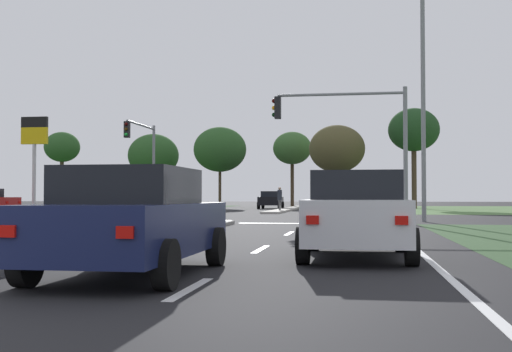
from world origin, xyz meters
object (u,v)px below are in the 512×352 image
object	(u,v)px
treeline_second	(153,156)
treeline_third	(220,150)
car_navy_third	(133,220)
treeline_sixth	(414,130)
car_white_fourth	(357,214)
treeline_fifth	(337,149)
treeline_near	(62,148)
pedestrian_at_median	(280,196)
traffic_signal_far_left	(144,150)
treeline_fourth	(292,148)
traffic_signal_near_right	(355,129)
fuel_price_totem	(34,143)
car_black_second	(271,200)
car_blue_near	(138,203)
street_lamp_second	(422,91)

from	to	relation	value
treeline_second	treeline_third	size ratio (longest dim) A/B	0.96
car_navy_third	treeline_sixth	xyz separation A→B (m)	(8.59, 52.47, 6.50)
car_white_fourth	treeline_fifth	xyz separation A→B (m)	(-1.80, 49.30, 4.84)
treeline_near	treeline_sixth	world-z (taller)	treeline_sixth
pedestrian_at_median	treeline_second	world-z (taller)	treeline_second
traffic_signal_far_left	treeline_fourth	world-z (taller)	treeline_fourth
car_white_fourth	treeline_fourth	distance (m)	55.17
traffic_signal_near_right	treeline_fourth	distance (m)	39.98
fuel_price_totem	treeline_sixth	distance (m)	34.45
car_black_second	car_blue_near	bearing A→B (deg)	81.56
treeline_fourth	treeline_sixth	bearing A→B (deg)	-23.86
car_black_second	traffic_signal_far_left	world-z (taller)	traffic_signal_far_left
car_blue_near	fuel_price_totem	size ratio (longest dim) A/B	0.65
treeline_second	treeline_fourth	bearing A→B (deg)	3.56
car_blue_near	car_black_second	world-z (taller)	car_black_second
car_navy_third	treeline_fifth	distance (m)	52.79
treeline_fifth	street_lamp_second	bearing A→B (deg)	-81.61
treeline_near	treeline_sixth	distance (m)	36.03
street_lamp_second	treeline_fifth	bearing A→B (deg)	98.39
traffic_signal_near_right	treeline_near	bearing A→B (deg)	130.25
treeline_near	treeline_fourth	xyz separation A→B (m)	(24.01, 3.27, -0.12)
fuel_price_totem	treeline_fourth	world-z (taller)	treeline_fourth
treeline_sixth	car_navy_third	bearing A→B (deg)	-99.30
fuel_price_totem	street_lamp_second	bearing A→B (deg)	-22.51
treeline_fourth	car_navy_third	bearing A→B (deg)	-86.67
treeline_second	treeline_fifth	xyz separation A→B (m)	(19.58, -4.30, 0.19)
car_black_second	car_navy_third	world-z (taller)	car_black_second
traffic_signal_near_right	pedestrian_at_median	world-z (taller)	traffic_signal_near_right
pedestrian_at_median	treeline_fourth	distance (m)	20.12
street_lamp_second	treeline_sixth	distance (m)	32.15
car_blue_near	treeline_fifth	world-z (taller)	treeline_fifth
traffic_signal_near_right	pedestrian_at_median	bearing A→B (deg)	105.63
treeline_third	car_navy_third	bearing A→B (deg)	-79.23
car_blue_near	pedestrian_at_median	bearing A→B (deg)	157.27
car_white_fourth	pedestrian_at_median	xyz separation A→B (m)	(-5.62, 35.05, 0.34)
treeline_fifth	car_blue_near	bearing A→B (deg)	-108.95
treeline_second	car_blue_near	bearing A→B (deg)	-73.39
traffic_signal_near_right	fuel_price_totem	size ratio (longest dim) A/B	0.90
street_lamp_second	treeline_fourth	xyz separation A→B (m)	(-9.54, 37.32, 0.25)
car_blue_near	treeline_sixth	xyz separation A→B (m)	(16.94, 28.45, 6.51)
street_lamp_second	car_black_second	bearing A→B (deg)	110.13
treeline_third	traffic_signal_far_left	bearing A→B (deg)	-89.06
car_navy_third	treeline_fifth	size ratio (longest dim) A/B	0.57
fuel_price_totem	treeline_fifth	bearing A→B (deg)	49.31
traffic_signal_far_left	treeline_third	bearing A→B (deg)	90.94
traffic_signal_near_right	treeline_fourth	size ratio (longest dim) A/B	0.73
street_lamp_second	treeline_sixth	world-z (taller)	street_lamp_second
traffic_signal_near_right	treeline_fourth	bearing A→B (deg)	99.45
car_black_second	pedestrian_at_median	xyz separation A→B (m)	(2.17, -11.40, 0.34)
car_black_second	treeline_second	distance (m)	16.05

